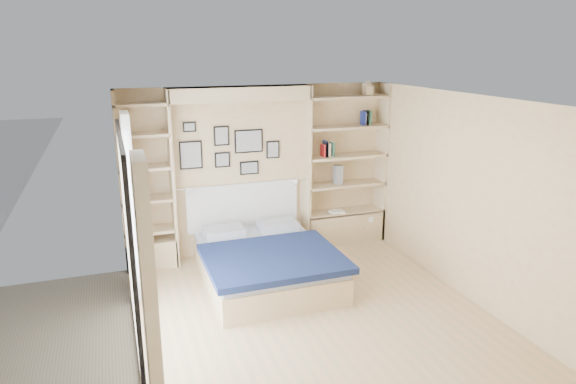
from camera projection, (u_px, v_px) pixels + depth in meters
name	position (u px, v px, depth m)	size (l,w,h in m)	color
ground	(314.00, 316.00, 5.98)	(4.50, 4.50, 0.00)	tan
room_shell	(246.00, 196.00, 6.95)	(4.50, 4.50, 4.50)	#DAC08A
bed	(265.00, 262.00, 6.81)	(1.70, 2.21, 1.07)	beige
photo_gallery	(229.00, 149.00, 7.42)	(1.48, 0.02, 0.82)	black
reading_lamps	(244.00, 185.00, 7.40)	(1.92, 0.12, 0.15)	silver
shelf_decor	(327.00, 140.00, 7.73)	(3.53, 0.23, 2.03)	#A7181A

